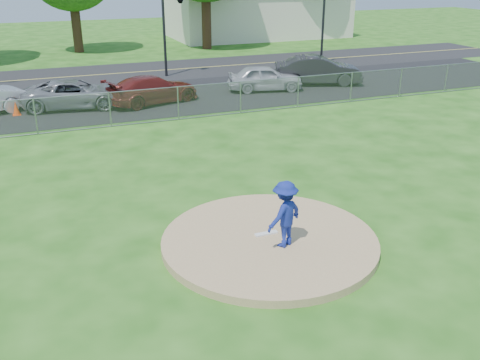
% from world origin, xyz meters
% --- Properties ---
extents(ground, '(120.00, 120.00, 0.00)m').
position_xyz_m(ground, '(0.00, 10.00, 0.00)').
color(ground, '#1F5713').
rests_on(ground, ground).
extents(pitchers_mound, '(5.40, 5.40, 0.20)m').
position_xyz_m(pitchers_mound, '(0.00, 0.00, 0.10)').
color(pitchers_mound, tan).
rests_on(pitchers_mound, ground).
extents(pitching_rubber, '(0.60, 0.15, 0.04)m').
position_xyz_m(pitching_rubber, '(0.00, 0.20, 0.22)').
color(pitching_rubber, white).
rests_on(pitching_rubber, pitchers_mound).
extents(chain_link_fence, '(40.00, 0.06, 1.50)m').
position_xyz_m(chain_link_fence, '(0.00, 12.00, 0.75)').
color(chain_link_fence, gray).
rests_on(chain_link_fence, ground).
extents(parking_lot, '(50.00, 8.00, 0.01)m').
position_xyz_m(parking_lot, '(0.00, 16.50, 0.01)').
color(parking_lot, black).
rests_on(parking_lot, ground).
extents(street, '(60.00, 7.00, 0.01)m').
position_xyz_m(street, '(0.00, 24.00, 0.00)').
color(street, black).
rests_on(street, ground).
extents(commercial_building, '(16.40, 9.40, 4.30)m').
position_xyz_m(commercial_building, '(16.00, 38.00, 2.16)').
color(commercial_building, beige).
rests_on(commercial_building, ground).
extents(traffic_signal_right, '(1.28, 0.20, 5.60)m').
position_xyz_m(traffic_signal_right, '(14.24, 22.00, 3.36)').
color(traffic_signal_right, black).
rests_on(traffic_signal_right, ground).
extents(pitcher, '(1.23, 1.00, 1.66)m').
position_xyz_m(pitcher, '(0.17, -0.46, 1.03)').
color(pitcher, navy).
rests_on(pitcher, pitchers_mound).
extents(traffic_cone, '(0.33, 0.33, 0.65)m').
position_xyz_m(traffic_cone, '(-5.78, 15.54, 0.33)').
color(traffic_cone, '#FF470D').
rests_on(traffic_cone, parking_lot).
extents(parked_car_gray, '(5.17, 3.00, 1.35)m').
position_xyz_m(parked_car_gray, '(-3.07, 15.92, 0.69)').
color(parked_car_gray, gray).
rests_on(parked_car_gray, parking_lot).
extents(parked_car_darkred, '(5.12, 3.25, 1.38)m').
position_xyz_m(parked_car_darkred, '(0.64, 15.46, 0.70)').
color(parked_car_darkred, maroon).
rests_on(parked_car_darkred, parking_lot).
extents(parked_car_pearl, '(4.36, 2.51, 1.39)m').
position_xyz_m(parked_car_pearl, '(7.04, 15.99, 0.71)').
color(parked_car_pearl, '#B8BABD').
rests_on(parked_car_pearl, parking_lot).
extents(parked_car_charcoal, '(5.22, 3.29, 1.62)m').
position_xyz_m(parked_car_charcoal, '(10.55, 16.36, 0.82)').
color(parked_car_charcoal, '#262528').
rests_on(parked_car_charcoal, parking_lot).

